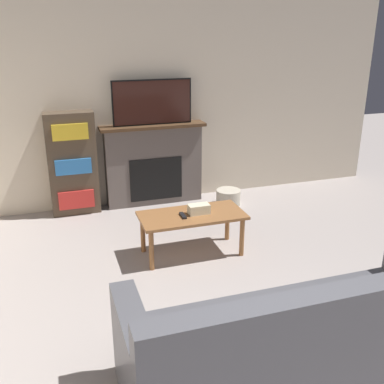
{
  "coord_description": "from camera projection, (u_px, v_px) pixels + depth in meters",
  "views": [
    {
      "loc": [
        -1.28,
        -1.3,
        2.27
      ],
      "look_at": [
        0.04,
        2.75,
        0.7
      ],
      "focal_mm": 42.0,
      "sensor_mm": 36.0,
      "label": 1
    }
  ],
  "objects": [
    {
      "name": "tissue_box",
      "position": [
        199.0,
        209.0,
        4.64
      ],
      "size": [
        0.22,
        0.12,
        0.1
      ],
      "color": "beige",
      "rests_on": "coffee_table"
    },
    {
      "name": "wall_back",
      "position": [
        148.0,
        102.0,
        5.86
      ],
      "size": [
        6.81,
        0.06,
        2.7
      ],
      "color": "beige",
      "rests_on": "ground_plane"
    },
    {
      "name": "fireplace",
      "position": [
        154.0,
        164.0,
        6.02
      ],
      "size": [
        1.39,
        0.28,
        1.08
      ],
      "color": "#605651",
      "rests_on": "ground_plane"
    },
    {
      "name": "couch",
      "position": [
        302.0,
        346.0,
        2.93
      ],
      "size": [
        2.34,
        0.89,
        0.94
      ],
      "color": "#4C4C51",
      "rests_on": "ground_plane"
    },
    {
      "name": "tv",
      "position": [
        152.0,
        102.0,
        5.71
      ],
      "size": [
        1.03,
        0.03,
        0.58
      ],
      "color": "black",
      "rests_on": "fireplace"
    },
    {
      "name": "coffee_table",
      "position": [
        192.0,
        219.0,
        4.66
      ],
      "size": [
        1.09,
        0.52,
        0.45
      ],
      "color": "brown",
      "rests_on": "ground_plane"
    },
    {
      "name": "storage_basket",
      "position": [
        228.0,
        197.0,
        6.07
      ],
      "size": [
        0.33,
        0.33,
        0.21
      ],
      "color": "#BCB29E",
      "rests_on": "ground_plane"
    },
    {
      "name": "bookshelf",
      "position": [
        73.0,
        164.0,
        5.65
      ],
      "size": [
        0.6,
        0.29,
        1.31
      ],
      "color": "#4C3D2D",
      "rests_on": "ground_plane"
    },
    {
      "name": "remote_control",
      "position": [
        183.0,
        216.0,
        4.58
      ],
      "size": [
        0.04,
        0.15,
        0.02
      ],
      "color": "black",
      "rests_on": "coffee_table"
    }
  ]
}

